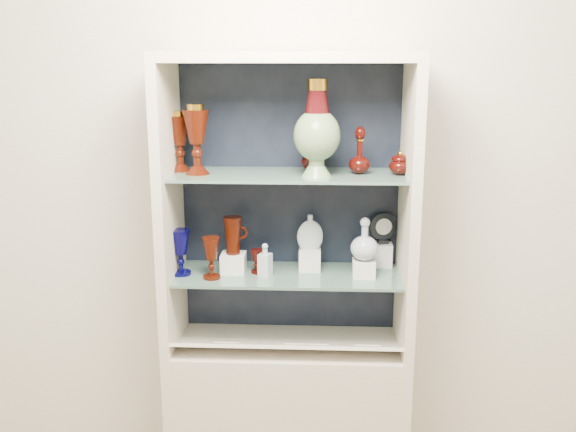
{
  "coord_description": "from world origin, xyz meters",
  "views": [
    {
      "loc": [
        0.12,
        -0.97,
        1.91
      ],
      "look_at": [
        0.0,
        1.53,
        1.3
      ],
      "focal_mm": 40.0,
      "sensor_mm": 36.0,
      "label": 1
    }
  ],
  "objects_px": {
    "pedestal_lamp_left": "(180,141)",
    "ruby_decanter_b": "(360,149)",
    "ruby_goblet_tall": "(211,258)",
    "flat_flask": "(310,232)",
    "lidded_bowl": "(400,162)",
    "ruby_goblet_small": "(257,261)",
    "ruby_decanter_a": "(312,144)",
    "ruby_pitcher": "(233,235)",
    "cameo_medallion": "(383,228)",
    "clear_square_bottle": "(265,260)",
    "cobalt_goblet": "(181,252)",
    "clear_round_decanter": "(365,240)",
    "enamel_urn": "(317,128)",
    "pedestal_lamp_right": "(197,139)"
  },
  "relations": [
    {
      "from": "ruby_pitcher",
      "to": "cameo_medallion",
      "type": "distance_m",
      "value": 0.64
    },
    {
      "from": "lidded_bowl",
      "to": "clear_square_bottle",
      "type": "height_order",
      "value": "lidded_bowl"
    },
    {
      "from": "pedestal_lamp_right",
      "to": "enamel_urn",
      "type": "relative_size",
      "value": 0.74
    },
    {
      "from": "lidded_bowl",
      "to": "clear_round_decanter",
      "type": "height_order",
      "value": "lidded_bowl"
    },
    {
      "from": "ruby_pitcher",
      "to": "flat_flask",
      "type": "xyz_separation_m",
      "value": [
        0.32,
        0.05,
        0.01
      ]
    },
    {
      "from": "lidded_bowl",
      "to": "ruby_goblet_small",
      "type": "height_order",
      "value": "lidded_bowl"
    },
    {
      "from": "pedestal_lamp_left",
      "to": "ruby_pitcher",
      "type": "relative_size",
      "value": 1.55
    },
    {
      "from": "ruby_goblet_tall",
      "to": "clear_round_decanter",
      "type": "height_order",
      "value": "clear_round_decanter"
    },
    {
      "from": "lidded_bowl",
      "to": "clear_square_bottle",
      "type": "bearing_deg",
      "value": -176.65
    },
    {
      "from": "ruby_goblet_tall",
      "to": "flat_flask",
      "type": "distance_m",
      "value": 0.42
    },
    {
      "from": "pedestal_lamp_right",
      "to": "ruby_decanter_a",
      "type": "xyz_separation_m",
      "value": [
        0.45,
        0.11,
        -0.03
      ]
    },
    {
      "from": "ruby_goblet_tall",
      "to": "ruby_decanter_a",
      "type": "bearing_deg",
      "value": 20.92
    },
    {
      "from": "cobalt_goblet",
      "to": "flat_flask",
      "type": "xyz_separation_m",
      "value": [
        0.53,
        0.09,
        0.07
      ]
    },
    {
      "from": "pedestal_lamp_right",
      "to": "ruby_pitcher",
      "type": "relative_size",
      "value": 1.76
    },
    {
      "from": "ruby_decanter_a",
      "to": "lidded_bowl",
      "type": "bearing_deg",
      "value": -13.8
    },
    {
      "from": "clear_round_decanter",
      "to": "pedestal_lamp_left",
      "type": "bearing_deg",
      "value": 175.29
    },
    {
      "from": "ruby_decanter_b",
      "to": "ruby_goblet_tall",
      "type": "height_order",
      "value": "ruby_decanter_b"
    },
    {
      "from": "cobalt_goblet",
      "to": "clear_square_bottle",
      "type": "height_order",
      "value": "cobalt_goblet"
    },
    {
      "from": "pedestal_lamp_right",
      "to": "ruby_goblet_small",
      "type": "xyz_separation_m",
      "value": [
        0.23,
        0.03,
        -0.51
      ]
    },
    {
      "from": "pedestal_lamp_left",
      "to": "clear_square_bottle",
      "type": "bearing_deg",
      "value": -12.5
    },
    {
      "from": "ruby_goblet_tall",
      "to": "ruby_decanter_b",
      "type": "bearing_deg",
      "value": 7.76
    },
    {
      "from": "ruby_goblet_tall",
      "to": "clear_square_bottle",
      "type": "relative_size",
      "value": 1.23
    },
    {
      "from": "pedestal_lamp_left",
      "to": "ruby_decanter_b",
      "type": "relative_size",
      "value": 1.22
    },
    {
      "from": "ruby_goblet_small",
      "to": "clear_square_bottle",
      "type": "xyz_separation_m",
      "value": [
        0.04,
        -0.04,
        0.02
      ]
    },
    {
      "from": "cobalt_goblet",
      "to": "ruby_goblet_small",
      "type": "xyz_separation_m",
      "value": [
        0.31,
        0.03,
        -0.04
      ]
    },
    {
      "from": "flat_flask",
      "to": "cameo_medallion",
      "type": "distance_m",
      "value": 0.32
    },
    {
      "from": "ruby_goblet_small",
      "to": "ruby_pitcher",
      "type": "relative_size",
      "value": 0.65
    },
    {
      "from": "enamel_urn",
      "to": "cameo_medallion",
      "type": "distance_m",
      "value": 0.55
    },
    {
      "from": "pedestal_lamp_left",
      "to": "cobalt_goblet",
      "type": "xyz_separation_m",
      "value": [
        0.0,
        -0.07,
        -0.45
      ]
    },
    {
      "from": "ruby_decanter_a",
      "to": "flat_flask",
      "type": "distance_m",
      "value": 0.36
    },
    {
      "from": "ruby_decanter_a",
      "to": "pedestal_lamp_left",
      "type": "bearing_deg",
      "value": -175.71
    },
    {
      "from": "ruby_goblet_small",
      "to": "clear_square_bottle",
      "type": "height_order",
      "value": "clear_square_bottle"
    },
    {
      "from": "flat_flask",
      "to": "cameo_medallion",
      "type": "xyz_separation_m",
      "value": [
        0.31,
        0.07,
        0.0
      ]
    },
    {
      "from": "enamel_urn",
      "to": "ruby_pitcher",
      "type": "relative_size",
      "value": 2.38
    },
    {
      "from": "pedestal_lamp_left",
      "to": "enamel_urn",
      "type": "relative_size",
      "value": 0.65
    },
    {
      "from": "lidded_bowl",
      "to": "ruby_goblet_tall",
      "type": "distance_m",
      "value": 0.84
    },
    {
      "from": "pedestal_lamp_right",
      "to": "ruby_decanter_b",
      "type": "xyz_separation_m",
      "value": [
        0.64,
        0.03,
        -0.04
      ]
    },
    {
      "from": "clear_square_bottle",
      "to": "clear_round_decanter",
      "type": "xyz_separation_m",
      "value": [
        0.4,
        0.02,
        0.08
      ]
    },
    {
      "from": "ruby_goblet_tall",
      "to": "ruby_goblet_small",
      "type": "height_order",
      "value": "ruby_goblet_tall"
    },
    {
      "from": "enamel_urn",
      "to": "lidded_bowl",
      "type": "distance_m",
      "value": 0.36
    },
    {
      "from": "ruby_decanter_a",
      "to": "ruby_pitcher",
      "type": "relative_size",
      "value": 1.4
    },
    {
      "from": "enamel_urn",
      "to": "ruby_decanter_b",
      "type": "relative_size",
      "value": 1.87
    },
    {
      "from": "ruby_decanter_b",
      "to": "ruby_pitcher",
      "type": "relative_size",
      "value": 1.27
    },
    {
      "from": "clear_round_decanter",
      "to": "flat_flask",
      "type": "bearing_deg",
      "value": 160.58
    },
    {
      "from": "ruby_decanter_b",
      "to": "clear_square_bottle",
      "type": "distance_m",
      "value": 0.59
    },
    {
      "from": "ruby_decanter_a",
      "to": "ruby_decanter_b",
      "type": "height_order",
      "value": "ruby_decanter_a"
    },
    {
      "from": "ruby_goblet_small",
      "to": "ruby_pitcher",
      "type": "distance_m",
      "value": 0.15
    },
    {
      "from": "cameo_medallion",
      "to": "cobalt_goblet",
      "type": "bearing_deg",
      "value": 175.86
    },
    {
      "from": "ruby_decanter_a",
      "to": "cameo_medallion",
      "type": "height_order",
      "value": "ruby_decanter_a"
    },
    {
      "from": "clear_square_bottle",
      "to": "ruby_decanter_b",
      "type": "bearing_deg",
      "value": 6.86
    }
  ]
}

